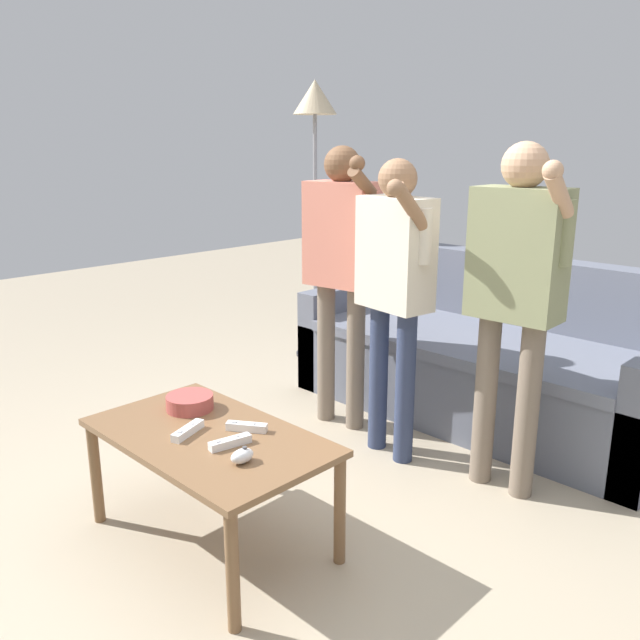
% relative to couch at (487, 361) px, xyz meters
% --- Properties ---
extents(ground_plane, '(12.00, 12.00, 0.00)m').
position_rel_couch_xyz_m(ground_plane, '(0.09, -1.62, -0.30)').
color(ground_plane, tan).
extents(couch, '(2.06, 0.94, 0.87)m').
position_rel_couch_xyz_m(couch, '(0.00, 0.00, 0.00)').
color(couch, slate).
rests_on(couch, ground).
extents(coffee_table, '(0.95, 0.56, 0.45)m').
position_rel_couch_xyz_m(coffee_table, '(-0.08, -1.88, 0.10)').
color(coffee_table, brown).
rests_on(coffee_table, ground).
extents(snack_bowl, '(0.19, 0.19, 0.06)m').
position_rel_couch_xyz_m(snack_bowl, '(-0.32, -1.79, 0.18)').
color(snack_bowl, '#B24C47').
rests_on(snack_bowl, coffee_table).
extents(game_remote_nunchuk, '(0.06, 0.09, 0.05)m').
position_rel_couch_xyz_m(game_remote_nunchuk, '(0.19, -1.93, 0.18)').
color(game_remote_nunchuk, white).
rests_on(game_remote_nunchuk, coffee_table).
extents(floor_lamp, '(0.29, 0.29, 1.91)m').
position_rel_couch_xyz_m(floor_lamp, '(-1.42, 0.04, 1.32)').
color(floor_lamp, '#2D2D33').
rests_on(floor_lamp, ground).
extents(player_left, '(0.46, 0.29, 1.49)m').
position_rel_couch_xyz_m(player_left, '(-0.48, -0.72, 0.64)').
color(player_left, '#756656').
rests_on(player_left, ground).
extents(player_center, '(0.42, 0.36, 1.43)m').
position_rel_couch_xyz_m(player_center, '(-0.05, -0.82, 0.61)').
color(player_center, '#2D3856').
rests_on(player_center, ground).
extents(player_right, '(0.45, 0.31, 1.51)m').
position_rel_couch_xyz_m(player_right, '(0.51, -0.73, 0.65)').
color(player_right, '#756656').
rests_on(player_right, ground).
extents(game_remote_wand_near, '(0.15, 0.12, 0.03)m').
position_rel_couch_xyz_m(game_remote_wand_near, '(0.00, -1.76, 0.17)').
color(game_remote_wand_near, white).
rests_on(game_remote_wand_near, coffee_table).
extents(game_remote_wand_far, '(0.07, 0.16, 0.03)m').
position_rel_couch_xyz_m(game_remote_wand_far, '(0.06, -1.88, 0.17)').
color(game_remote_wand_far, white).
rests_on(game_remote_wand_far, coffee_table).
extents(game_remote_wand_spare, '(0.09, 0.17, 0.03)m').
position_rel_couch_xyz_m(game_remote_wand_spare, '(-0.13, -1.93, 0.17)').
color(game_remote_wand_spare, white).
rests_on(game_remote_wand_spare, coffee_table).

